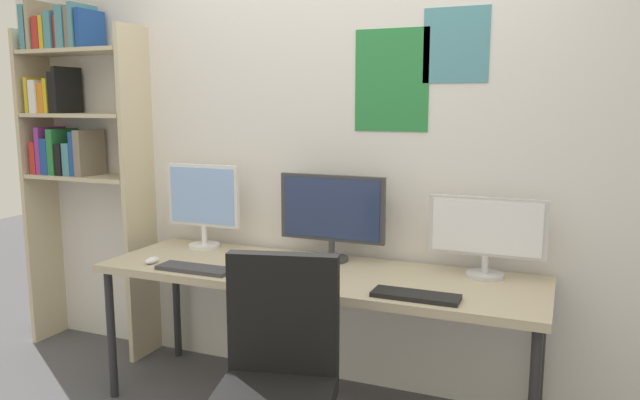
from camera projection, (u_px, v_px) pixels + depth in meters
name	position (u px, v px, depth m)	size (l,w,h in m)	color
wall_back	(346.00, 152.00, 3.30)	(4.62, 0.11, 2.60)	silver
desk	(316.00, 280.00, 3.02)	(2.22, 0.68, 0.74)	tan
bookshelf	(74.00, 130.00, 3.77)	(0.83, 0.28, 2.19)	beige
monitor_left	(203.00, 201.00, 3.46)	(0.46, 0.18, 0.48)	silver
monitor_center	(332.00, 213.00, 3.16)	(0.58, 0.18, 0.46)	#38383D
monitor_right	(487.00, 232.00, 2.87)	(0.55, 0.18, 0.39)	silver
keyboard_left	(195.00, 269.00, 3.01)	(0.39, 0.13, 0.02)	#38383D
keyboard_right	(416.00, 296.00, 2.59)	(0.38, 0.13, 0.02)	black
computer_mouse	(152.00, 260.00, 3.15)	(0.06, 0.10, 0.03)	silver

